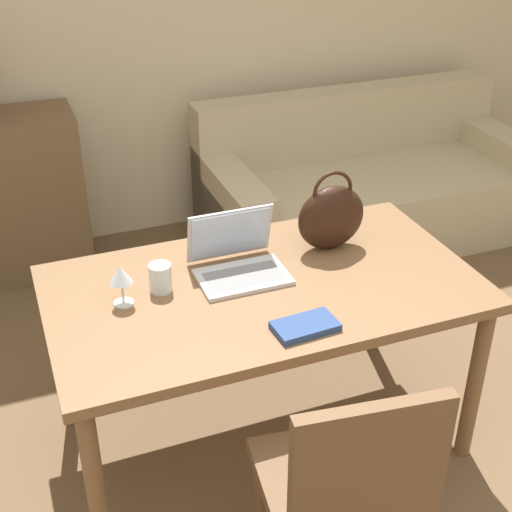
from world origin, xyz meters
The scene contains 9 objects.
wall_back centered at (0.00, 2.72, 1.35)m, with size 10.00×0.06×2.70m.
dining_table centered at (0.04, 0.75, 0.65)m, with size 1.52×0.85×0.73m.
chair centered at (-0.01, -0.01, 0.52)m, with size 0.49×0.49×0.92m.
couch centered at (1.27, 2.17, 0.28)m, with size 1.95×0.87×0.82m.
laptop centered at (-0.01, 0.87, 0.78)m, with size 0.32×0.27×0.22m.
drinking_glass centered at (-0.31, 0.84, 0.78)m, with size 0.08×0.08×0.10m.
wine_glass centered at (-0.45, 0.81, 0.83)m, with size 0.08×0.08×0.15m.
handbag centered at (0.38, 0.91, 0.86)m, with size 0.27×0.12×0.32m.
book centered at (0.07, 0.45, 0.74)m, with size 0.21×0.13×0.02m.
Camera 1 is at (-0.75, -1.23, 2.07)m, focal length 50.00 mm.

